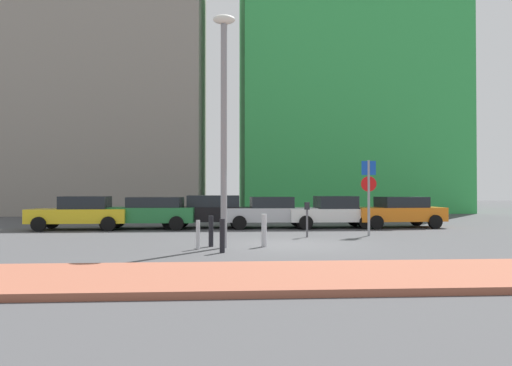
{
  "coord_description": "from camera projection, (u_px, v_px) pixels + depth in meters",
  "views": [
    {
      "loc": [
        -2.15,
        -15.53,
        1.82
      ],
      "look_at": [
        -1.02,
        1.62,
        2.06
      ],
      "focal_mm": 33.36,
      "sensor_mm": 36.0,
      "label": 1
    }
  ],
  "objects": [
    {
      "name": "ground_plane",
      "position": [
        290.0,
        245.0,
        15.62
      ],
      "size": [
        120.0,
        120.0,
        0.0
      ],
      "primitive_type": "plane",
      "color": "#424244"
    },
    {
      "name": "sidewalk_brick",
      "position": [
        332.0,
        276.0,
        9.59
      ],
      "size": [
        40.0,
        3.22,
        0.14
      ],
      "primitive_type": "cube",
      "color": "#93513D",
      "rests_on": "ground"
    },
    {
      "name": "parked_car_yellow",
      "position": [
        81.0,
        213.0,
        21.49
      ],
      "size": [
        4.36,
        1.94,
        1.51
      ],
      "color": "gold",
      "rests_on": "ground"
    },
    {
      "name": "parked_car_green",
      "position": [
        148.0,
        212.0,
        21.94
      ],
      "size": [
        4.62,
        2.18,
        1.47
      ],
      "color": "#237238",
      "rests_on": "ground"
    },
    {
      "name": "parked_car_black",
      "position": [
        207.0,
        211.0,
        22.56
      ],
      "size": [
        4.54,
        1.89,
        1.54
      ],
      "color": "black",
      "rests_on": "ground"
    },
    {
      "name": "parked_car_silver",
      "position": [
        270.0,
        212.0,
        22.47
      ],
      "size": [
        4.34,
        2.06,
        1.47
      ],
      "color": "#B7BABF",
      "rests_on": "ground"
    },
    {
      "name": "parked_car_white",
      "position": [
        332.0,
        212.0,
        22.56
      ],
      "size": [
        4.17,
        2.15,
        1.51
      ],
      "color": "white",
      "rests_on": "ground"
    },
    {
      "name": "parked_car_orange",
      "position": [
        398.0,
        211.0,
        22.79
      ],
      "size": [
        4.35,
        2.3,
        1.47
      ],
      "color": "orange",
      "rests_on": "ground"
    },
    {
      "name": "parking_sign_post",
      "position": [
        369.0,
        188.0,
        18.67
      ],
      "size": [
        0.6,
        0.13,
        2.97
      ],
      "color": "gray",
      "rests_on": "ground"
    },
    {
      "name": "parking_meter",
      "position": [
        307.0,
        214.0,
        18.13
      ],
      "size": [
        0.18,
        0.14,
        1.34
      ],
      "color": "#4C4C51",
      "rests_on": "ground"
    },
    {
      "name": "street_lamp",
      "position": [
        224.0,
        111.0,
        14.85
      ],
      "size": [
        0.7,
        0.36,
        7.3
      ],
      "color": "gray",
      "rests_on": "ground"
    },
    {
      "name": "traffic_bollard_near",
      "position": [
        264.0,
        230.0,
        15.09
      ],
      "size": [
        0.17,
        0.17,
        1.04
      ],
      "primitive_type": "cylinder",
      "color": "#B7B7BC",
      "rests_on": "ground"
    },
    {
      "name": "traffic_bollard_mid",
      "position": [
        211.0,
        231.0,
        15.13
      ],
      "size": [
        0.15,
        0.15,
        0.98
      ],
      "primitive_type": "cylinder",
      "color": "black",
      "rests_on": "ground"
    },
    {
      "name": "traffic_bollard_far",
      "position": [
        222.0,
        236.0,
        13.66
      ],
      "size": [
        0.15,
        0.15,
        0.97
      ],
      "primitive_type": "cylinder",
      "color": "black",
      "rests_on": "ground"
    },
    {
      "name": "traffic_bollard_edge",
      "position": [
        198.0,
        235.0,
        14.45
      ],
      "size": [
        0.12,
        0.12,
        0.88
      ],
      "primitive_type": "cylinder",
      "color": "#B7B7BC",
      "rests_on": "ground"
    },
    {
      "name": "building_colorful_midrise",
      "position": [
        341.0,
        62.0,
        41.58
      ],
      "size": [
        17.46,
        12.72,
        25.97
      ],
      "primitive_type": "cube",
      "color": "green",
      "rests_on": "ground"
    },
    {
      "name": "building_under_construction",
      "position": [
        112.0,
        65.0,
        38.88
      ],
      "size": [
        14.89,
        13.23,
        24.01
      ],
      "primitive_type": "cube",
      "color": "gray",
      "rests_on": "ground"
    }
  ]
}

